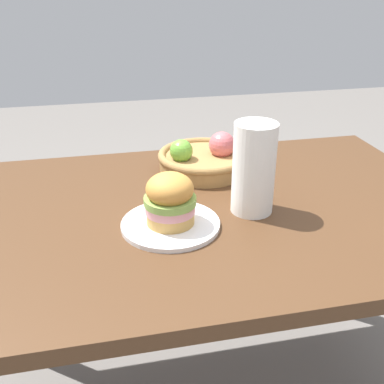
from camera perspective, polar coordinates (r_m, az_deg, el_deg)
name	(u,v)px	position (r m, az deg, el deg)	size (l,w,h in m)	color
dining_table	(206,238)	(1.29, 1.72, -5.75)	(1.40, 0.90, 0.75)	#4C301C
plate	(171,224)	(1.15, -2.67, -4.02)	(0.25, 0.25, 0.01)	white
sandwich	(170,199)	(1.11, -2.75, -0.90)	(0.13, 0.13, 0.13)	tan
fruit_basket	(204,158)	(1.45, 1.52, 4.19)	(0.29, 0.29, 0.12)	#9E7542
paper_towel_roll	(254,169)	(1.18, 7.66, 2.90)	(0.11, 0.11, 0.24)	white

